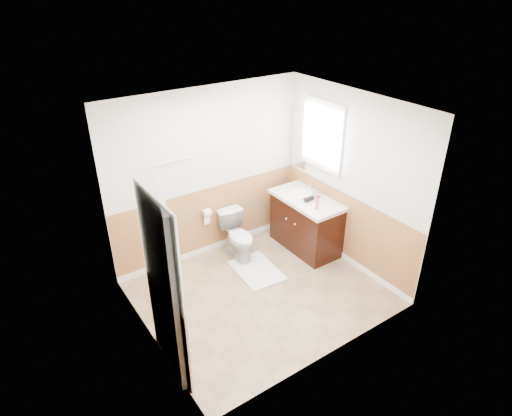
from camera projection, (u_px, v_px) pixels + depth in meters
floor at (260, 293)px, 5.88m from camera, size 3.00×3.00×0.00m
ceiling at (262, 109)px, 4.70m from camera, size 3.00×3.00×0.00m
wall_back at (208, 175)px, 6.23m from camera, size 3.00×0.00×3.00m
wall_front at (336, 263)px, 4.35m from camera, size 3.00×0.00×3.00m
wall_left at (142, 251)px, 4.54m from camera, size 0.00×3.00×3.00m
wall_right at (350, 181)px, 6.04m from camera, size 0.00×3.00×3.00m
wainscot_back at (211, 221)px, 6.58m from camera, size 3.00×0.00×3.00m
wainscot_front at (329, 320)px, 4.71m from camera, size 3.00×0.00×3.00m
wainscot_left at (151, 306)px, 4.91m from camera, size 0.00×2.60×2.60m
wainscot_right at (344, 228)px, 6.39m from camera, size 0.00×2.60×2.60m
toilet at (238, 236)px, 6.50m from camera, size 0.43×0.70×0.69m
bath_mat at (257, 270)px, 6.31m from camera, size 0.61×0.84×0.02m
vanity_cabinet at (306, 224)px, 6.68m from camera, size 0.55×1.10×0.80m
vanity_knob_left at (295, 224)px, 6.39m from camera, size 0.03×0.03×0.03m
vanity_knob_right at (287, 219)px, 6.54m from camera, size 0.03×0.03×0.03m
countertop at (307, 200)px, 6.48m from camera, size 0.60×1.15×0.05m
sink_basin at (301, 194)px, 6.57m from camera, size 0.36×0.36×0.02m
faucet at (310, 187)px, 6.63m from camera, size 0.02×0.02×0.14m
lotion_bottle at (317, 201)px, 6.14m from camera, size 0.05×0.05×0.22m
soap_dispenser at (317, 192)px, 6.44m from camera, size 0.08×0.09×0.18m
hair_dryer_body at (309, 199)px, 6.37m from camera, size 0.14×0.07×0.07m
hair_dryer_handle at (308, 202)px, 6.36m from camera, size 0.03×0.03×0.07m
mirror_panel at (299, 139)px, 6.68m from camera, size 0.02×0.35×0.90m
window_frame at (322, 135)px, 6.21m from camera, size 0.04×0.80×1.00m
window_glass at (323, 135)px, 6.22m from camera, size 0.01×0.70×0.90m
door at (172, 288)px, 4.38m from camera, size 0.29×0.78×2.04m
door_frame at (164, 290)px, 4.33m from camera, size 0.02×0.92×2.10m
door_knob at (164, 275)px, 4.68m from camera, size 0.06×0.06×0.06m
towel_bar at (172, 161)px, 5.76m from camera, size 0.62×0.02×0.02m
tp_holder_bar at (207, 213)px, 6.39m from camera, size 0.14×0.02×0.02m
tp_roll at (207, 213)px, 6.39m from camera, size 0.10×0.11×0.11m
tp_sheet at (207, 219)px, 6.45m from camera, size 0.10×0.01×0.16m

